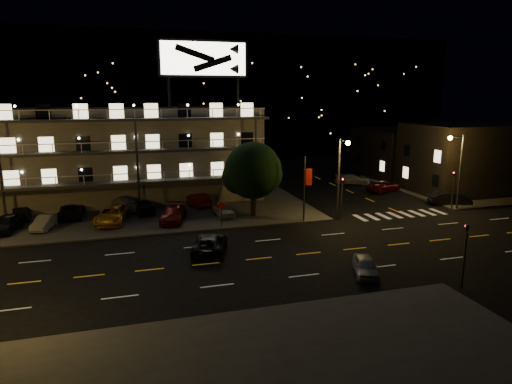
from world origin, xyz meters
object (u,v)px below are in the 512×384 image
object	(u,v)px
lot_car_7	(123,203)
side_car_0	(450,198)
road_car_east	(365,266)
lot_car_4	(224,209)
lot_car_2	(112,215)
road_car_west	(210,243)
tree	(253,172)

from	to	relation	value
lot_car_7	side_car_0	size ratio (longest dim) A/B	1.14
lot_car_7	road_car_east	size ratio (longest dim) A/B	1.42
lot_car_4	lot_car_7	size ratio (longest dim) A/B	0.77
lot_car_2	lot_car_7	size ratio (longest dim) A/B	1.06
road_car_east	road_car_west	xyz separation A→B (m)	(-9.28, 7.47, 0.09)
lot_car_4	side_car_0	world-z (taller)	lot_car_4
tree	lot_car_4	xyz separation A→B (m)	(-2.86, 0.56, -3.71)
tree	road_car_west	bearing A→B (deg)	-123.42
tree	lot_car_4	world-z (taller)	tree
lot_car_7	side_car_0	xyz separation A→B (m)	(34.83, -7.09, -0.16)
lot_car_2	side_car_0	xyz separation A→B (m)	(35.91, -2.36, -0.16)
side_car_0	lot_car_7	bearing A→B (deg)	96.47
tree	road_car_west	xyz separation A→B (m)	(-6.06, -9.19, -3.82)
side_car_0	road_car_east	distance (m)	24.57
tree	lot_car_2	distance (m)	14.02
side_car_0	road_car_east	world-z (taller)	side_car_0
side_car_0	road_car_east	xyz separation A→B (m)	(-19.18, -15.36, -0.13)
lot_car_7	road_car_east	world-z (taller)	lot_car_7
lot_car_2	side_car_0	size ratio (longest dim) A/B	1.21
lot_car_2	side_car_0	world-z (taller)	lot_car_2
tree	lot_car_2	size ratio (longest dim) A/B	1.34
lot_car_4	lot_car_2	bearing A→B (deg)	173.27
lot_car_4	road_car_east	distance (m)	18.26
lot_car_7	road_car_east	xyz separation A→B (m)	(15.65, -22.44, -0.28)
lot_car_7	lot_car_2	bearing A→B (deg)	56.11
lot_car_4	road_car_east	world-z (taller)	lot_car_4
lot_car_4	side_car_0	xyz separation A→B (m)	(25.27, -1.86, -0.08)
lot_car_7	road_car_east	bearing A→B (deg)	103.83
tree	lot_car_2	xyz separation A→B (m)	(-13.50, 1.05, -3.62)
side_car_0	road_car_west	xyz separation A→B (m)	(-28.47, -7.88, -0.04)
side_car_0	road_car_west	size ratio (longest dim) A/B	0.88
tree	lot_car_4	size ratio (longest dim) A/B	1.85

